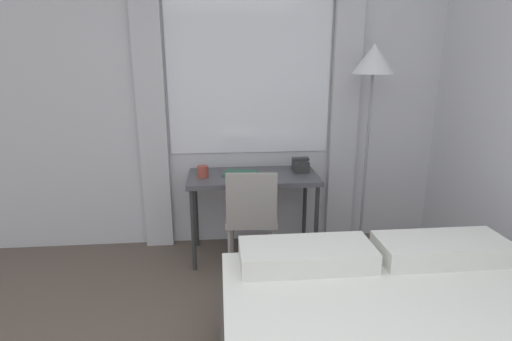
% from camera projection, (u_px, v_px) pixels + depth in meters
% --- Properties ---
extents(wall_back_with_window, '(4.80, 0.13, 2.70)m').
position_uv_depth(wall_back_with_window, '(231.00, 95.00, 3.47)').
color(wall_back_with_window, silver).
rests_on(wall_back_with_window, ground_plane).
extents(desk, '(1.08, 0.53, 0.73)m').
position_uv_depth(desk, '(253.00, 183.00, 3.34)').
color(desk, '#4C4C51').
rests_on(desk, ground_plane).
extents(desk_chair, '(0.43, 0.43, 0.86)m').
position_uv_depth(desk_chair, '(252.00, 213.00, 3.12)').
color(desk_chair, gray).
rests_on(desk_chair, ground_plane).
extents(standing_lamp, '(0.33, 0.33, 1.78)m').
position_uv_depth(standing_lamp, '(372.00, 78.00, 3.16)').
color(standing_lamp, '#4C4C51').
rests_on(standing_lamp, ground_plane).
extents(telephone, '(0.14, 0.19, 0.12)m').
position_uv_depth(telephone, '(300.00, 165.00, 3.42)').
color(telephone, '#2D2D2D').
rests_on(telephone, desk).
extents(book, '(0.30, 0.24, 0.02)m').
position_uv_depth(book, '(240.00, 173.00, 3.32)').
color(book, '#33664C').
rests_on(book, desk).
extents(mug, '(0.09, 0.09, 0.09)m').
position_uv_depth(mug, '(203.00, 172.00, 3.25)').
color(mug, '#993F33').
rests_on(mug, desk).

